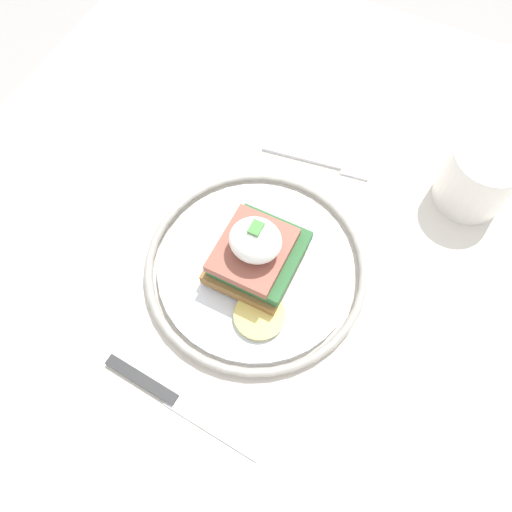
% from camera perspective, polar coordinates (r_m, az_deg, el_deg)
% --- Properties ---
extents(ground_plane, '(6.00, 6.00, 0.00)m').
position_cam_1_polar(ground_plane, '(1.30, 1.23, -15.22)').
color(ground_plane, '#9E9993').
extents(dining_table, '(0.94, 0.89, 0.76)m').
position_cam_1_polar(dining_table, '(0.69, 2.26, -4.91)').
color(dining_table, beige).
rests_on(dining_table, ground_plane).
extents(plate, '(0.25, 0.25, 0.02)m').
position_cam_1_polar(plate, '(0.57, 0.00, -1.22)').
color(plate, silver).
rests_on(plate, dining_table).
extents(sandwich, '(0.13, 0.10, 0.08)m').
position_cam_1_polar(sandwich, '(0.53, 0.07, 0.27)').
color(sandwich, olive).
rests_on(sandwich, plate).
extents(fork, '(0.04, 0.14, 0.00)m').
position_cam_1_polar(fork, '(0.65, 7.55, 10.64)').
color(fork, silver).
rests_on(fork, dining_table).
extents(knife, '(0.03, 0.19, 0.01)m').
position_cam_1_polar(knife, '(0.53, -9.83, -15.61)').
color(knife, '#2D2D2D').
rests_on(knife, dining_table).
extents(cup, '(0.08, 0.08, 0.08)m').
position_cam_1_polar(cup, '(0.64, 24.11, 8.24)').
color(cup, white).
rests_on(cup, dining_table).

